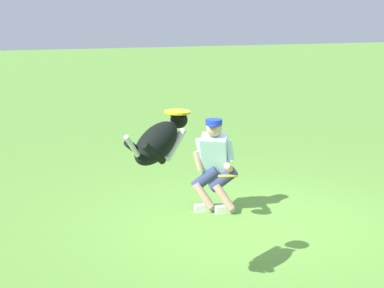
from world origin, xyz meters
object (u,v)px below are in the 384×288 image
at_px(person, 215,162).
at_px(frisbee_flying, 177,112).
at_px(frisbee_held, 228,176).
at_px(dog, 159,141).

distance_m(person, frisbee_flying, 2.45).
relative_size(person, frisbee_held, 4.94).
xyz_separation_m(dog, frisbee_held, (-1.33, -1.76, -0.93)).
xyz_separation_m(frisbee_flying, frisbee_held, (-1.10, -1.56, -1.16)).
bearing_deg(frisbee_flying, dog, 40.77).
relative_size(dog, frisbee_flying, 3.16).
height_order(frisbee_flying, frisbee_held, frisbee_flying).
height_order(person, dog, dog).
bearing_deg(person, frisbee_flying, 1.67).
bearing_deg(frisbee_held, frisbee_flying, 54.87).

